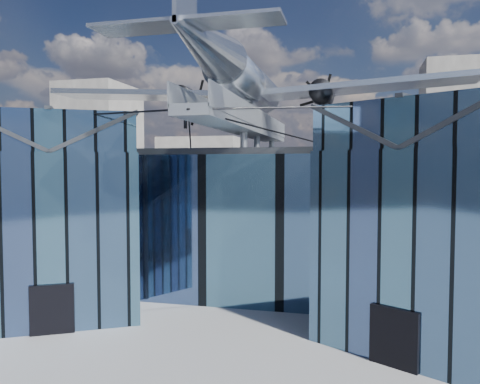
# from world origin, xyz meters

# --- Properties ---
(ground_plane) EXTENTS (120.00, 120.00, 0.00)m
(ground_plane) POSITION_xyz_m (0.00, 0.00, 0.00)
(ground_plane) COLOR gray
(museum) EXTENTS (32.88, 24.50, 17.60)m
(museum) POSITION_xyz_m (0.00, 5.82, 5.54)
(museum) COLOR #426487
(museum) RESTS_ON ground
(bg_towers) EXTENTS (77.00, 24.50, 26.00)m
(bg_towers) POSITION_xyz_m (1.45, 50.49, 10.01)
(bg_towers) COLOR gray
(bg_towers) RESTS_ON ground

